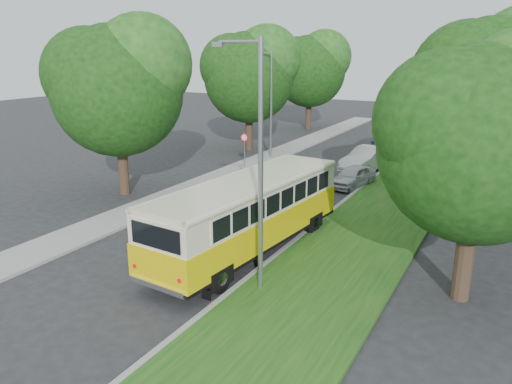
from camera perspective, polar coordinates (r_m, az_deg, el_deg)
The scene contains 13 objects.
ground at distance 20.75m, azimuth -6.84°, elevation -5.70°, with size 120.00×120.00×0.00m, color #252528.
curb at distance 23.31m, azimuth 7.60°, elevation -3.05°, with size 0.20×70.00×0.15m, color gray.
grass_verge at distance 22.66m, azimuth 13.17°, elevation -3.95°, with size 4.50×70.00×0.13m, color #174D14.
sidewalk at distance 27.25m, azimuth -9.12°, elevation -0.32°, with size 2.20×70.00×0.12m, color gray.
treeline at distance 34.67m, azimuth 15.14°, elevation 12.67°, with size 24.27×41.91×9.46m.
lamppost_near at distance 15.29m, azimuth 0.23°, elevation 3.66°, with size 1.71×0.16×8.00m.
lamppost_far at distance 35.64m, azimuth 1.61°, elevation 10.36°, with size 1.71×0.16×7.50m.
warning_sign at distance 32.37m, azimuth -1.33°, elevation 5.49°, with size 0.56×0.10×2.50m.
vintage_bus at distance 19.09m, azimuth -0.84°, elevation -2.78°, with size 2.58×10.02×2.98m, color yellow, non-canonical shape.
car_silver at distance 29.08m, azimuth 10.98°, elevation 1.75°, with size 1.44×3.58×1.22m, color #B8B8BD.
car_white at distance 33.18m, azimuth 12.61°, elevation 3.70°, with size 1.63×4.67×1.54m, color silver.
car_blue at distance 38.70m, azimuth 14.49°, elevation 5.19°, with size 1.93×4.74×1.38m, color navy.
car_grey at distance 45.17m, azimuth 17.54°, elevation 6.42°, with size 2.19×4.75×1.32m, color slate.
Camera 1 is at (11.23, -15.68, 7.66)m, focal length 35.00 mm.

